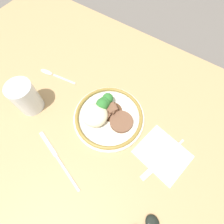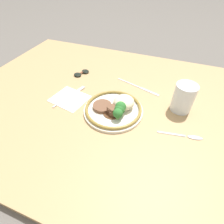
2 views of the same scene
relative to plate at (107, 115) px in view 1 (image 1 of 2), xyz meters
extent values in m
plane|color=#5B5651|center=(0.03, 0.05, -0.05)|extent=(8.00, 8.00, 0.00)
cube|color=tan|center=(0.03, 0.05, -0.04)|extent=(1.51, 0.99, 0.03)
cube|color=white|center=(-0.22, 0.01, -0.02)|extent=(0.17, 0.15, 0.00)
cylinder|color=silver|center=(-0.01, 0.00, -0.01)|extent=(0.24, 0.24, 0.01)
torus|color=olive|center=(-0.01, 0.00, 0.00)|extent=(0.23, 0.23, 0.01)
ellipsoid|color=beige|center=(0.02, 0.03, 0.02)|extent=(0.08, 0.09, 0.05)
cylinder|color=brown|center=(-0.05, -0.01, 0.00)|extent=(0.08, 0.08, 0.01)
cylinder|color=#51331E|center=(0.00, -0.02, -0.01)|extent=(0.08, 0.08, 0.00)
cube|color=brown|center=(0.00, -0.02, 0.01)|extent=(0.04, 0.04, 0.03)
cube|color=brown|center=(0.00, 0.00, 0.00)|extent=(0.02, 0.02, 0.02)
cube|color=brown|center=(0.00, -0.03, 0.00)|extent=(0.03, 0.03, 0.02)
cube|color=brown|center=(0.00, -0.02, 0.01)|extent=(0.04, 0.04, 0.03)
cylinder|color=#5B8E47|center=(0.03, -0.02, 0.00)|extent=(0.01, 0.01, 0.01)
sphere|color=#2D702D|center=(0.03, -0.02, 0.02)|extent=(0.04, 0.04, 0.04)
cylinder|color=#5B8E47|center=(0.02, -0.01, 0.00)|extent=(0.02, 0.02, 0.02)
sphere|color=#2D702D|center=(0.02, -0.01, 0.03)|extent=(0.04, 0.04, 0.04)
cylinder|color=#5B8E47|center=(0.03, -0.05, 0.00)|extent=(0.01, 0.01, 0.01)
sphere|color=#2D702D|center=(0.03, -0.05, 0.02)|extent=(0.04, 0.04, 0.04)
cylinder|color=#F4AD19|center=(0.25, 0.11, 0.02)|extent=(0.07, 0.07, 0.09)
cylinder|color=silver|center=(0.25, 0.11, 0.04)|extent=(0.08, 0.08, 0.12)
cube|color=silver|center=(-0.24, -0.02, -0.02)|extent=(0.04, 0.11, 0.00)
cube|color=silver|center=(-0.21, 0.07, -0.02)|extent=(0.03, 0.07, 0.00)
cube|color=silver|center=(0.00, 0.22, -0.02)|extent=(0.13, 0.05, 0.00)
cube|color=silver|center=(0.10, 0.18, -0.02)|extent=(0.10, 0.04, 0.00)
cube|color=silver|center=(0.23, -0.04, -0.02)|extent=(0.10, 0.02, 0.00)
ellipsoid|color=silver|center=(0.31, -0.03, -0.02)|extent=(0.05, 0.03, 0.01)
ellipsoid|color=black|center=(-0.28, 0.19, -0.01)|extent=(0.05, 0.05, 0.01)
camera|label=1|loc=(-0.16, 0.20, 0.53)|focal=28.00mm
camera|label=2|loc=(0.17, -0.49, 0.47)|focal=28.00mm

